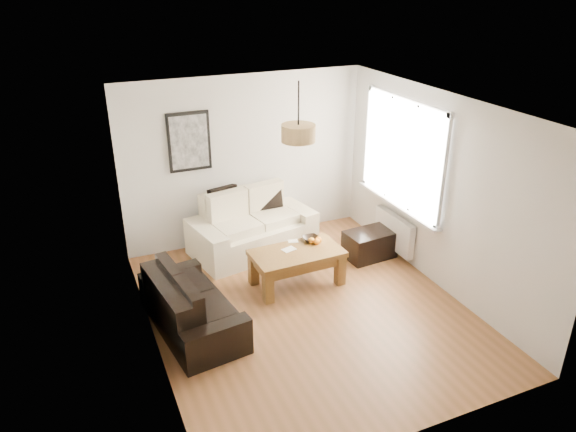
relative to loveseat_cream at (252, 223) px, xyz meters
name	(u,v)px	position (x,y,z in m)	size (l,w,h in m)	color
floor	(307,308)	(0.08, -1.78, -0.45)	(4.50, 4.50, 0.00)	brown
ceiling	(310,107)	(0.08, -1.78, 2.15)	(3.80, 4.50, 0.00)	white
wall_back	(245,160)	(0.08, 0.47, 0.85)	(3.80, 0.04, 2.60)	silver
wall_front	(424,319)	(0.08, -4.03, 0.85)	(3.80, 0.04, 2.60)	silver
wall_left	(145,246)	(-1.82, -1.78, 0.85)	(0.04, 4.50, 2.60)	silver
wall_right	(439,192)	(1.98, -1.78, 0.85)	(0.04, 4.50, 2.60)	silver
window_bay	(404,153)	(1.94, -0.98, 1.15)	(0.14, 1.90, 1.60)	white
radiator	(394,232)	(1.90, -0.98, -0.07)	(0.10, 0.90, 0.52)	white
poster	(189,142)	(-0.77, 0.44, 1.25)	(0.62, 0.04, 0.87)	black
pendant_shade	(298,133)	(0.08, -1.48, 1.78)	(0.40, 0.40, 0.20)	tan
loveseat_cream	(252,223)	(0.00, 0.00, 0.00)	(1.82, 0.99, 0.90)	beige
sofa_leather	(192,303)	(-1.35, -1.60, -0.10)	(1.63, 0.79, 0.70)	black
coffee_table	(297,267)	(0.21, -1.17, -0.20)	(1.23, 0.67, 0.50)	brown
ottoman	(370,244)	(1.53, -0.91, -0.24)	(0.72, 0.46, 0.41)	black
cushion_left	(224,201)	(-0.36, 0.22, 0.33)	(0.45, 0.14, 0.45)	black
cushion_right	(269,196)	(0.37, 0.22, 0.30)	(0.39, 0.12, 0.39)	black
fruit_bowl	(311,239)	(0.52, -0.96, 0.08)	(0.23, 0.23, 0.06)	black
orange_a	(317,242)	(0.55, -1.09, 0.09)	(0.09, 0.09, 0.09)	orange
orange_b	(318,240)	(0.60, -1.06, 0.09)	(0.09, 0.09, 0.09)	orange
orange_c	(311,241)	(0.50, -1.04, 0.09)	(0.09, 0.09, 0.09)	orange
papers	(289,249)	(0.14, -1.09, 0.05)	(0.18, 0.13, 0.01)	silver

